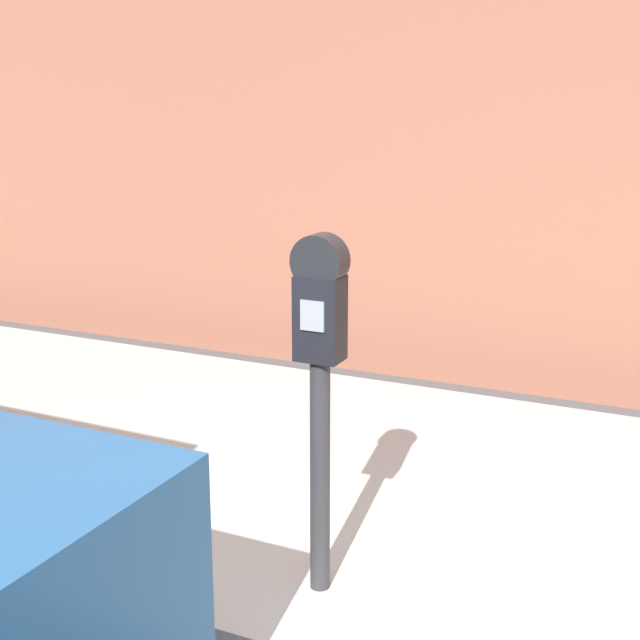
% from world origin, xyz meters
% --- Properties ---
extents(sidewalk, '(24.00, 2.80, 0.15)m').
position_xyz_m(sidewalk, '(0.00, 2.20, 0.07)').
color(sidewalk, '#BCB7AD').
rests_on(sidewalk, ground_plane).
extents(parking_meter, '(0.19, 0.13, 1.36)m').
position_xyz_m(parking_meter, '(0.06, 1.20, 1.04)').
color(parking_meter, '#2D2D30').
rests_on(parking_meter, sidewalk).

